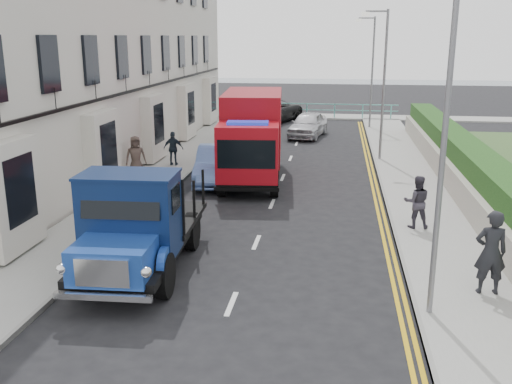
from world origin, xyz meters
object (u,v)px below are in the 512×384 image
(lamp_mid, at_px, (382,77))
(red_lorry, at_px, (252,134))
(lamp_near, at_px, (438,132))
(bedford_lorry, at_px, (134,231))
(pedestrian_east_near, at_px, (491,252))
(lamp_far, at_px, (371,66))
(parked_car_front, at_px, (135,217))

(lamp_mid, xyz_separation_m, red_lorry, (-5.43, -4.42, -2.10))
(lamp_near, distance_m, bedford_lorry, 7.39)
(lamp_near, bearing_deg, lamp_mid, 90.00)
(bedford_lorry, height_order, pedestrian_east_near, bedford_lorry)
(lamp_near, relative_size, lamp_mid, 1.00)
(lamp_mid, height_order, bedford_lorry, lamp_mid)
(lamp_far, relative_size, parked_car_front, 1.75)
(pedestrian_east_near, bearing_deg, parked_car_front, -19.29)
(lamp_far, bearing_deg, lamp_mid, -90.00)
(lamp_mid, distance_m, pedestrian_east_near, 15.20)
(lamp_near, distance_m, pedestrian_east_near, 3.48)
(lamp_near, xyz_separation_m, pedestrian_east_near, (1.56, 1.16, -2.89))
(red_lorry, relative_size, parked_car_front, 1.75)
(lamp_near, xyz_separation_m, lamp_mid, (0.00, 16.00, 0.00))
(red_lorry, bearing_deg, lamp_mid, 33.84)
(red_lorry, height_order, parked_car_front, red_lorry)
(lamp_near, relative_size, bedford_lorry, 1.21)
(lamp_mid, height_order, lamp_far, same)
(lamp_far, bearing_deg, pedestrian_east_near, -86.41)
(red_lorry, distance_m, pedestrian_east_near, 12.58)
(lamp_mid, height_order, red_lorry, lamp_mid)
(parked_car_front, bearing_deg, bedford_lorry, -64.39)
(lamp_mid, distance_m, parked_car_front, 14.82)
(bedford_lorry, height_order, parked_car_front, bedford_lorry)
(bedford_lorry, distance_m, pedestrian_east_near, 8.33)
(parked_car_front, xyz_separation_m, pedestrian_east_near, (9.34, -2.67, 0.43))
(red_lorry, bearing_deg, bedford_lorry, -102.49)
(parked_car_front, bearing_deg, pedestrian_east_near, -10.27)
(lamp_far, relative_size, red_lorry, 1.00)
(lamp_far, bearing_deg, bedford_lorry, -105.18)
(pedestrian_east_near, bearing_deg, lamp_far, -89.77)
(bedford_lorry, distance_m, parked_car_front, 3.00)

